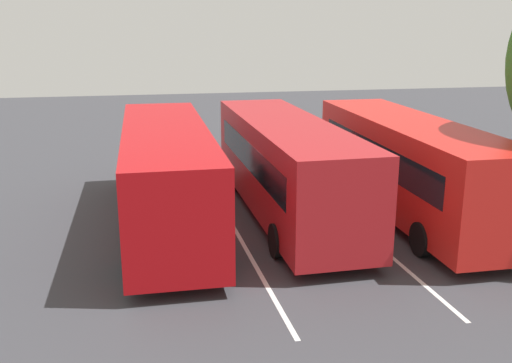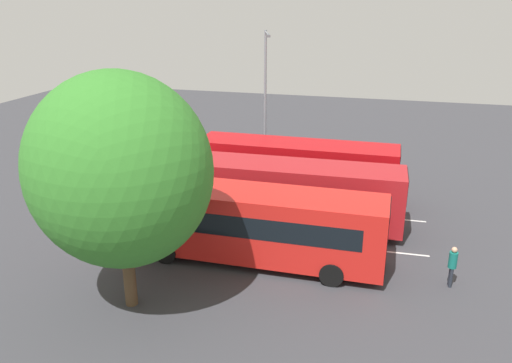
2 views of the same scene
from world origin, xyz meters
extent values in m
plane|color=#38383D|center=(0.00, 0.00, 0.00)|extent=(69.79, 69.79, 0.00)
cube|color=red|center=(-0.09, -3.94, 1.71)|extent=(10.78, 2.50, 2.76)
cube|color=black|center=(5.26, -3.93, 2.45)|extent=(0.12, 2.19, 1.16)
cube|color=black|center=(-0.09, -2.73, 2.04)|extent=(9.05, 0.10, 0.88)
cube|color=black|center=(-0.08, -5.15, 2.04)|extent=(9.05, 0.10, 0.88)
cube|color=black|center=(5.28, -3.93, 2.91)|extent=(0.10, 1.99, 0.32)
cube|color=black|center=(5.29, -3.93, 0.55)|extent=(0.10, 2.28, 0.36)
cylinder|color=black|center=(3.36, -2.75, 0.47)|extent=(0.94, 0.28, 0.94)
cylinder|color=black|center=(3.37, -5.12, 0.47)|extent=(0.94, 0.28, 0.94)
cylinder|color=black|center=(-3.54, -2.77, 0.47)|extent=(0.94, 0.28, 0.94)
cylinder|color=black|center=(-3.53, -5.13, 0.47)|extent=(0.94, 0.28, 0.94)
cube|color=#AD191E|center=(0.58, -0.02, 1.71)|extent=(10.83, 2.74, 2.76)
cube|color=black|center=(5.92, 0.11, 2.45)|extent=(0.17, 2.19, 1.16)
cube|color=black|center=(0.55, 1.19, 2.04)|extent=(9.05, 0.30, 0.88)
cube|color=black|center=(0.61, -1.23, 2.04)|extent=(9.05, 0.30, 0.88)
cube|color=black|center=(5.94, 0.11, 2.91)|extent=(0.15, 1.99, 0.32)
cube|color=black|center=(5.95, 0.11, 0.55)|extent=(0.16, 2.29, 0.36)
cylinder|color=black|center=(4.00, 1.25, 0.47)|extent=(0.95, 0.30, 0.94)
cylinder|color=black|center=(4.05, -1.12, 0.47)|extent=(0.95, 0.30, 0.94)
cylinder|color=black|center=(-2.90, 1.08, 0.47)|extent=(0.95, 0.30, 0.94)
cylinder|color=black|center=(-2.84, -1.28, 0.47)|extent=(0.95, 0.30, 0.94)
cube|color=#B70C11|center=(0.25, 3.80, 1.71)|extent=(10.78, 2.50, 2.76)
cube|color=black|center=(5.59, 3.81, 2.45)|extent=(0.12, 2.19, 1.16)
cube|color=black|center=(0.24, 5.01, 2.04)|extent=(9.05, 0.10, 0.88)
cube|color=black|center=(0.25, 2.59, 2.04)|extent=(9.05, 0.10, 0.88)
cube|color=black|center=(5.61, 3.81, 2.91)|extent=(0.10, 1.99, 0.32)
cube|color=black|center=(5.62, 3.81, 0.55)|extent=(0.10, 2.28, 0.36)
cylinder|color=black|center=(3.69, 4.99, 0.47)|extent=(0.94, 0.28, 0.94)
cylinder|color=black|center=(3.70, 2.62, 0.47)|extent=(0.94, 0.28, 0.94)
cylinder|color=black|center=(-3.20, 4.98, 0.47)|extent=(0.94, 0.28, 0.94)
cylinder|color=black|center=(-3.20, 2.61, 0.47)|extent=(0.94, 0.28, 0.94)
cylinder|color=#232833|center=(7.78, -4.04, 0.40)|extent=(0.13, 0.13, 0.81)
cylinder|color=#232833|center=(7.76, -3.88, 0.40)|extent=(0.13, 0.13, 0.81)
cylinder|color=#146B60|center=(7.77, -3.96, 1.13)|extent=(0.35, 0.35, 0.64)
sphere|color=tan|center=(7.77, -3.96, 1.55)|extent=(0.22, 0.22, 0.22)
cylinder|color=gray|center=(-2.74, 8.47, 4.32)|extent=(0.16, 0.16, 8.64)
cylinder|color=gray|center=(-2.36, 7.32, 8.54)|extent=(0.84, 2.33, 0.10)
cube|color=slate|center=(-1.99, 6.16, 8.46)|extent=(0.36, 0.59, 0.14)
cylinder|color=#4C3823|center=(-3.44, -8.27, 1.37)|extent=(0.44, 0.44, 2.74)
ellipsoid|color=#337A28|center=(-3.44, -8.27, 5.10)|extent=(6.29, 5.66, 6.60)
cube|color=silver|center=(0.00, -1.86, 0.00)|extent=(14.31, 0.56, 0.01)
cube|color=silver|center=(0.00, 1.86, 0.00)|extent=(14.31, 0.56, 0.01)
camera|label=1|loc=(-17.10, 4.44, 6.10)|focal=40.91mm
camera|label=2|loc=(5.10, -22.52, 10.46)|focal=35.96mm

